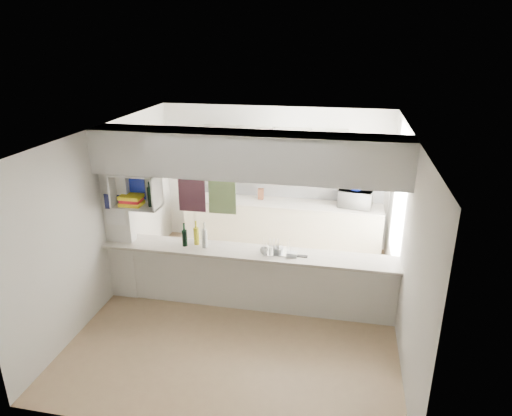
% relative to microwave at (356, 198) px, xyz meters
% --- Properties ---
extents(floor, '(4.80, 4.80, 0.00)m').
position_rel_microwave_xyz_m(floor, '(-1.50, -2.12, -1.08)').
color(floor, '#A4825F').
rests_on(floor, ground).
extents(ceiling, '(4.80, 4.80, 0.00)m').
position_rel_microwave_xyz_m(ceiling, '(-1.50, -2.12, 1.52)').
color(ceiling, white).
rests_on(ceiling, wall_back).
extents(wall_back, '(4.20, 0.00, 4.20)m').
position_rel_microwave_xyz_m(wall_back, '(-1.50, 0.28, 0.22)').
color(wall_back, silver).
rests_on(wall_back, floor).
extents(wall_left, '(0.00, 4.80, 4.80)m').
position_rel_microwave_xyz_m(wall_left, '(-3.60, -2.12, 0.22)').
color(wall_left, silver).
rests_on(wall_left, floor).
extents(wall_right, '(0.00, 4.80, 4.80)m').
position_rel_microwave_xyz_m(wall_right, '(0.60, -2.12, 0.22)').
color(wall_right, silver).
rests_on(wall_right, floor).
extents(servery_partition, '(4.20, 0.50, 2.60)m').
position_rel_microwave_xyz_m(servery_partition, '(-1.67, -2.12, 0.58)').
color(servery_partition, silver).
rests_on(servery_partition, floor).
extents(cubby_shelf, '(0.65, 0.35, 0.50)m').
position_rel_microwave_xyz_m(cubby_shelf, '(-3.06, -2.18, 0.63)').
color(cubby_shelf, white).
rests_on(cubby_shelf, bulkhead).
extents(kitchen_run, '(3.60, 0.63, 2.24)m').
position_rel_microwave_xyz_m(kitchen_run, '(-1.34, 0.02, -0.25)').
color(kitchen_run, beige).
rests_on(kitchen_run, floor).
extents(microwave, '(0.63, 0.47, 0.32)m').
position_rel_microwave_xyz_m(microwave, '(0.00, 0.00, 0.00)').
color(microwave, white).
rests_on(microwave, bench_top).
extents(bowl, '(0.25, 0.25, 0.06)m').
position_rel_microwave_xyz_m(bowl, '(-0.01, -0.03, 0.19)').
color(bowl, navy).
rests_on(bowl, microwave).
extents(dish_rack, '(0.43, 0.35, 0.21)m').
position_rel_microwave_xyz_m(dish_rack, '(-1.08, -2.08, -0.08)').
color(dish_rack, silver).
rests_on(dish_rack, breakfast_bar).
extents(cup, '(0.13, 0.13, 0.09)m').
position_rel_microwave_xyz_m(cup, '(-1.24, -2.19, -0.10)').
color(cup, white).
rests_on(cup, dish_rack).
extents(wine_bottles, '(0.38, 0.16, 0.38)m').
position_rel_microwave_xyz_m(wine_bottles, '(-2.25, -2.10, -0.02)').
color(wine_bottles, black).
rests_on(wine_bottles, breakfast_bar).
extents(plastic_tubs, '(0.49, 0.22, 0.07)m').
position_rel_microwave_xyz_m(plastic_tubs, '(-0.97, -2.11, -0.13)').
color(plastic_tubs, silver).
rests_on(plastic_tubs, breakfast_bar).
extents(utensil_jar, '(0.09, 0.09, 0.13)m').
position_rel_microwave_xyz_m(utensil_jar, '(-2.23, 0.03, -0.09)').
color(utensil_jar, black).
rests_on(utensil_jar, bench_top).
extents(knife_block, '(0.10, 0.08, 0.21)m').
position_rel_microwave_xyz_m(knife_block, '(-1.71, 0.06, -0.06)').
color(knife_block, brown).
rests_on(knife_block, bench_top).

